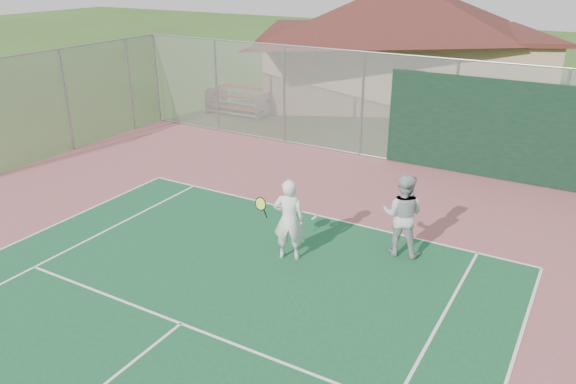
# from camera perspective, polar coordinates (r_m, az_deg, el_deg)

# --- Properties ---
(back_fence) EXTENTS (20.08, 0.11, 3.53)m
(back_fence) POSITION_cam_1_polar(r_m,az_deg,el_deg) (18.07, 16.67, 6.99)
(back_fence) COLOR gray
(back_fence) RESTS_ON ground
(side_fence_left) EXTENTS (0.08, 9.00, 3.50)m
(side_fence_left) POSITION_cam_1_polar(r_m,az_deg,el_deg) (20.84, -21.58, 8.58)
(side_fence_left) COLOR gray
(side_fence_left) RESTS_ON ground
(clubhouse) EXTENTS (15.86, 13.69, 5.77)m
(clubhouse) POSITION_cam_1_polar(r_m,az_deg,el_deg) (27.95, 11.44, 15.34)
(clubhouse) COLOR tan
(clubhouse) RESTS_ON ground
(bleachers) EXTENTS (2.87, 1.77, 1.05)m
(bleachers) POSITION_cam_1_polar(r_m,az_deg,el_deg) (24.84, -4.89, 9.26)
(bleachers) COLOR maroon
(bleachers) RESTS_ON ground
(player_white_front) EXTENTS (1.10, 0.72, 1.87)m
(player_white_front) POSITION_cam_1_polar(r_m,az_deg,el_deg) (12.30, 0.05, -2.87)
(player_white_front) COLOR silver
(player_white_front) RESTS_ON ground
(player_grey_back) EXTENTS (1.03, 0.85, 1.92)m
(player_grey_back) POSITION_cam_1_polar(r_m,az_deg,el_deg) (12.73, 11.56, -2.37)
(player_grey_back) COLOR #ABADB0
(player_grey_back) RESTS_ON ground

